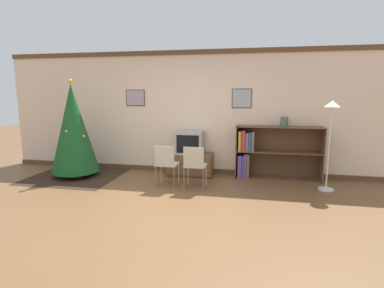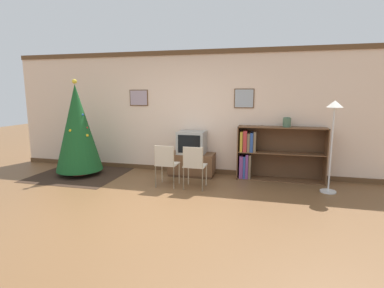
# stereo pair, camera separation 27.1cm
# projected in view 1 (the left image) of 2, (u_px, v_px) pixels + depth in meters

# --- Properties ---
(ground_plane) EXTENTS (24.00, 24.00, 0.00)m
(ground_plane) POSITION_uv_depth(u_px,v_px,m) (154.00, 211.00, 4.57)
(ground_plane) COLOR brown
(wall_back) EXTENTS (8.61, 0.11, 2.70)m
(wall_back) POSITION_uv_depth(u_px,v_px,m) (187.00, 113.00, 6.69)
(wall_back) COLOR beige
(wall_back) RESTS_ON ground_plane
(area_rug) EXTENTS (1.87, 1.75, 0.01)m
(area_rug) POSITION_uv_depth(u_px,v_px,m) (77.00, 176.00, 6.52)
(area_rug) COLOR #332319
(area_rug) RESTS_ON ground_plane
(christmas_tree) EXTENTS (0.99, 0.99, 2.07)m
(christmas_tree) POSITION_uv_depth(u_px,v_px,m) (73.00, 129.00, 6.35)
(christmas_tree) COLOR maroon
(christmas_tree) RESTS_ON area_rug
(tv_console) EXTENTS (0.98, 0.50, 0.49)m
(tv_console) POSITION_uv_depth(u_px,v_px,m) (190.00, 164.00, 6.54)
(tv_console) COLOR #4C311E
(tv_console) RESTS_ON ground_plane
(television) EXTENTS (0.58, 0.48, 0.48)m
(television) POSITION_uv_depth(u_px,v_px,m) (190.00, 142.00, 6.46)
(television) COLOR #9E9E99
(television) RESTS_ON tv_console
(folding_chair_left) EXTENTS (0.40, 0.40, 0.82)m
(folding_chair_left) POSITION_uv_depth(u_px,v_px,m) (166.00, 163.00, 5.67)
(folding_chair_left) COLOR #BCB29E
(folding_chair_left) RESTS_ON ground_plane
(folding_chair_right) EXTENTS (0.40, 0.40, 0.82)m
(folding_chair_right) POSITION_uv_depth(u_px,v_px,m) (194.00, 164.00, 5.56)
(folding_chair_right) COLOR #BCB29E
(folding_chair_right) RESTS_ON ground_plane
(bookshelf) EXTENTS (1.75, 0.36, 1.11)m
(bookshelf) POSITION_uv_depth(u_px,v_px,m) (263.00, 152.00, 6.28)
(bookshelf) COLOR brown
(bookshelf) RESTS_ON ground_plane
(vase) EXTENTS (0.16, 0.16, 0.20)m
(vase) POSITION_uv_depth(u_px,v_px,m) (284.00, 122.00, 6.09)
(vase) COLOR #47664C
(vase) RESTS_ON bookshelf
(standing_lamp) EXTENTS (0.28, 0.28, 1.66)m
(standing_lamp) POSITION_uv_depth(u_px,v_px,m) (331.00, 122.00, 5.36)
(standing_lamp) COLOR silver
(standing_lamp) RESTS_ON ground_plane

